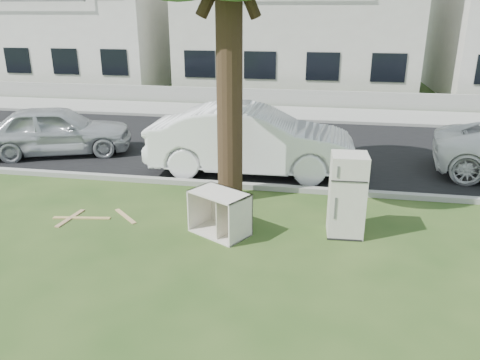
% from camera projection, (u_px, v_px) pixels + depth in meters
% --- Properties ---
extents(ground, '(120.00, 120.00, 0.00)m').
position_uv_depth(ground, '(233.00, 236.00, 8.56)').
color(ground, '#264318').
extents(road, '(120.00, 7.00, 0.01)m').
position_uv_depth(road, '(270.00, 147.00, 14.11)').
color(road, black).
rests_on(road, ground).
extents(kerb_near, '(120.00, 0.18, 0.12)m').
position_uv_depth(kerb_near, '(253.00, 189.00, 10.83)').
color(kerb_near, gray).
rests_on(kerb_near, ground).
extents(kerb_far, '(120.00, 0.18, 0.12)m').
position_uv_depth(kerb_far, '(281.00, 121.00, 17.39)').
color(kerb_far, gray).
rests_on(kerb_far, ground).
extents(sidewalk, '(120.00, 2.80, 0.01)m').
position_uv_depth(sidewalk, '(285.00, 113.00, 18.73)').
color(sidewalk, gray).
rests_on(sidewalk, ground).
extents(low_wall, '(120.00, 0.15, 0.70)m').
position_uv_depth(low_wall, '(288.00, 98.00, 20.10)').
color(low_wall, gray).
rests_on(low_wall, ground).
extents(townhouse_left, '(10.20, 8.16, 7.04)m').
position_uv_depth(townhouse_left, '(78.00, 17.00, 25.53)').
color(townhouse_left, beige).
rests_on(townhouse_left, ground).
extents(townhouse_center, '(11.22, 8.16, 7.44)m').
position_uv_depth(townhouse_center, '(298.00, 14.00, 23.48)').
color(townhouse_center, beige).
rests_on(townhouse_center, ground).
extents(fridge, '(0.66, 0.62, 1.53)m').
position_uv_depth(fridge, '(347.00, 195.00, 8.39)').
color(fridge, white).
rests_on(fridge, ground).
extents(cabinet, '(1.22, 1.08, 0.81)m').
position_uv_depth(cabinet, '(220.00, 213.00, 8.54)').
color(cabinet, silver).
rests_on(cabinet, ground).
extents(plank_a, '(1.14, 0.26, 0.02)m').
position_uv_depth(plank_a, '(82.00, 218.00, 9.28)').
color(plank_a, tan).
rests_on(plank_a, ground).
extents(plank_b, '(0.68, 0.64, 0.02)m').
position_uv_depth(plank_b, '(125.00, 216.00, 9.36)').
color(plank_b, tan).
rests_on(plank_b, ground).
extents(plank_c, '(0.19, 0.86, 0.02)m').
position_uv_depth(plank_c, '(70.00, 218.00, 9.26)').
color(plank_c, tan).
rests_on(plank_c, ground).
extents(car_center, '(5.18, 1.94, 1.69)m').
position_uv_depth(car_center, '(252.00, 140.00, 11.67)').
color(car_center, white).
rests_on(car_center, ground).
extents(car_left, '(4.40, 2.95, 1.39)m').
position_uv_depth(car_left, '(57.00, 130.00, 13.25)').
color(car_left, '#AAADB1').
rests_on(car_left, ground).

